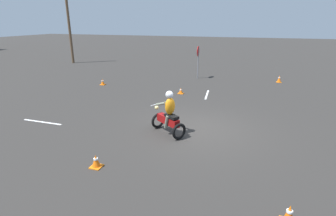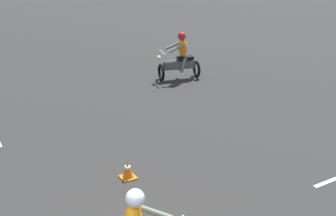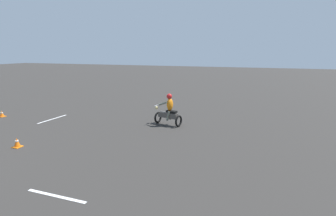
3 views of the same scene
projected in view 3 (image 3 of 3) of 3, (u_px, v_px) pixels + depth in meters
motorcycle_rider_background at (169, 111)px, 13.55m from camera, size 0.95×1.56×1.66m
traffic_cone_near_right at (17, 143)px, 10.50m from camera, size 0.32×0.32×0.39m
traffic_cone_mid_left at (2, 114)px, 15.35m from camera, size 0.32×0.32×0.36m
lane_stripe_n at (56, 196)px, 6.99m from camera, size 0.11×1.90×0.01m
lane_stripe_w at (53, 119)px, 14.86m from camera, size 2.07×0.18×0.01m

